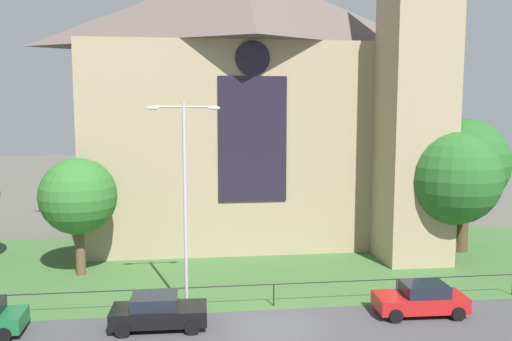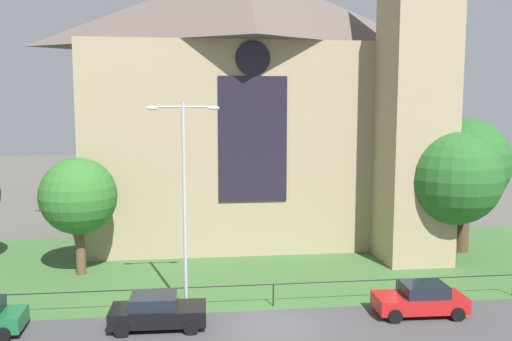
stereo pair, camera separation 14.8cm
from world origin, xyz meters
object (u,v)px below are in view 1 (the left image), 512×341
Objects in this scene: church_building at (254,100)px; streetlamp_near at (185,184)px; parked_car_red at (421,299)px; tree_right_near at (454,178)px; parked_car_black at (158,312)px; tree_right_far at (463,164)px; tree_left_near at (78,197)px.

church_building is 2.61× the size of streetlamp_near.
parked_car_red is at bearing -69.83° from church_building.
tree_right_near is 17.18m from streetlamp_near.
tree_right_near is 10.22m from parked_car_red.
church_building reaches higher than parked_car_black.
tree_left_near is at bearing -175.02° from tree_right_far.
tree_right_near is at bearing -126.41° from tree_right_far.
tree_right_near is at bearing 24.54° from parked_car_black.
church_building is at bearing 141.84° from tree_right_near.
tree_right_far is 3.75m from tree_right_near.
tree_right_far is 2.11× the size of parked_car_red.
church_building is 3.79× the size of tree_left_near.
tree_left_near is 22.43m from tree_right_near.
church_building is at bearing 156.59° from tree_right_far.
church_building reaches higher than tree_right_near.
parked_car_black is at bearing -111.09° from church_building.
tree_right_far is at bearing -23.41° from church_building.
church_building is 15.24m from tree_right_far.
parked_car_black is at bearing -152.02° from tree_right_far.
tree_right_near is at bearing -123.16° from parked_car_red.
parked_car_red is (-7.45, -10.40, -5.19)m from tree_right_far.
tree_right_far is 22.88m from parked_car_black.
church_building is 19.72m from parked_car_red.
streetlamp_near reaches higher than tree_right_far.
streetlamp_near is (-18.43, -8.59, 0.24)m from tree_right_far.
tree_right_far is 24.73m from tree_left_near.
church_building is 6.13× the size of parked_car_black.
parked_car_black is at bearing -156.88° from tree_right_near.
church_building is 6.10× the size of parked_car_red.
tree_right_far is at bearing 53.59° from tree_right_near.
streetlamp_near is 2.35× the size of parked_car_black.
parked_car_black is at bearing -59.33° from tree_left_near.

